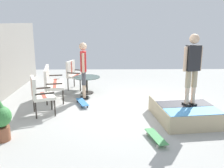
% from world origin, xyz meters
% --- Properties ---
extents(ground_plane, '(12.00, 12.00, 0.10)m').
position_xyz_m(ground_plane, '(0.00, 0.00, -0.05)').
color(ground_plane, '#A8A8A3').
extents(skate_ramp, '(1.85, 2.04, 0.41)m').
position_xyz_m(skate_ramp, '(-0.82, -1.28, 0.21)').
color(skate_ramp, tan).
rests_on(skate_ramp, ground_plane).
extents(patio_bench, '(1.33, 0.76, 1.02)m').
position_xyz_m(patio_bench, '(0.91, 2.41, 0.62)').
color(patio_bench, '#2D2823').
rests_on(patio_bench, ground_plane).
extents(patio_chair_near_house, '(0.75, 0.70, 1.02)m').
position_xyz_m(patio_chair_near_house, '(2.20, 1.87, 0.61)').
color(patio_chair_near_house, '#2D2823').
rests_on(patio_chair_near_house, ground_plane).
extents(patio_chair_by_wall, '(0.78, 0.74, 1.02)m').
position_xyz_m(patio_chair_by_wall, '(-0.45, 2.43, 0.61)').
color(patio_chair_by_wall, '#2D2823').
rests_on(patio_chair_by_wall, ground_plane).
extents(patio_table, '(0.90, 0.90, 0.57)m').
position_xyz_m(patio_table, '(1.59, 1.36, 0.40)').
color(patio_table, '#2D2823').
rests_on(patio_table, ground_plane).
extents(person_watching, '(0.48, 0.26, 1.77)m').
position_xyz_m(person_watching, '(0.97, 1.40, 1.04)').
color(person_watching, black).
rests_on(person_watching, ground_plane).
extents(person_skater, '(0.31, 0.47, 1.70)m').
position_xyz_m(person_skater, '(-0.96, -1.34, 1.41)').
color(person_skater, black).
rests_on(person_skater, skate_ramp).
extents(skateboard_by_bench, '(0.82, 0.46, 0.10)m').
position_xyz_m(skateboard_by_bench, '(0.33, 1.40, 0.08)').
color(skateboard_by_bench, '#3372B2').
rests_on(skateboard_by_bench, ground_plane).
extents(skateboard_spare, '(0.82, 0.37, 0.10)m').
position_xyz_m(skateboard_spare, '(-1.99, -0.35, 0.08)').
color(skateboard_spare, '#3F8C4C').
rests_on(skateboard_spare, ground_plane).
extents(potted_plant, '(0.44, 0.44, 0.92)m').
position_xyz_m(potted_plant, '(-1.92, 2.81, 0.47)').
color(potted_plant, brown).
rests_on(potted_plant, ground_plane).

